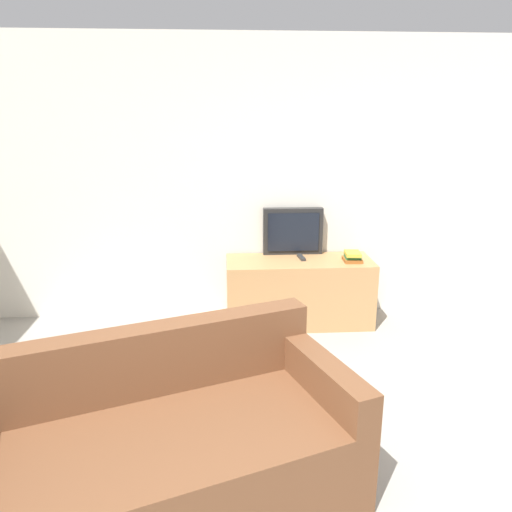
# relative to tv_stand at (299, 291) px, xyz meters

# --- Properties ---
(wall_back) EXTENTS (9.00, 0.06, 2.60)m
(wall_back) POSITION_rel_tv_stand_xyz_m (-0.46, 0.31, 0.99)
(wall_back) COLOR silver
(wall_back) RESTS_ON ground_plane
(tv_stand) EXTENTS (1.34, 0.53, 0.61)m
(tv_stand) POSITION_rel_tv_stand_xyz_m (0.00, 0.00, 0.00)
(tv_stand) COLOR tan
(tv_stand) RESTS_ON ground_plane
(television) EXTENTS (0.56, 0.09, 0.44)m
(television) POSITION_rel_tv_stand_xyz_m (-0.04, 0.22, 0.53)
(television) COLOR black
(television) RESTS_ON tv_stand
(couch) EXTENTS (2.09, 1.49, 0.84)m
(couch) POSITION_rel_tv_stand_xyz_m (-1.02, -2.24, -0.02)
(couch) COLOR brown
(couch) RESTS_ON ground_plane
(book_stack) EXTENTS (0.16, 0.20, 0.09)m
(book_stack) POSITION_rel_tv_stand_xyz_m (0.47, -0.07, 0.35)
(book_stack) COLOR #995623
(book_stack) RESTS_ON tv_stand
(remote_on_stand) EXTENTS (0.06, 0.18, 0.02)m
(remote_on_stand) POSITION_rel_tv_stand_xyz_m (0.02, 0.05, 0.32)
(remote_on_stand) COLOR #2D2D2D
(remote_on_stand) RESTS_ON tv_stand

